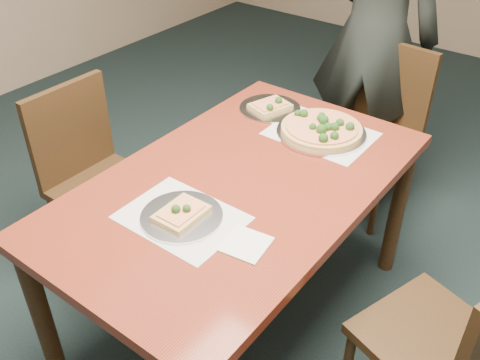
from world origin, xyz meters
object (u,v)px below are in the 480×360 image
Objects in this scene: chair_far at (379,121)px; slice_plate_near at (182,215)px; dining_table at (240,200)px; chair_left at (92,171)px; chair_right at (457,344)px; pizza_pan at (322,129)px; slice_plate_far at (270,107)px; diner at (374,35)px.

slice_plate_near is (-0.08, -1.44, 0.25)m from chair_far.
chair_far is at bearing 87.10° from dining_table.
chair_right is at bearing -87.51° from chair_left.
dining_table is 1.65× the size of chair_left.
chair_far is 2.40× the size of pizza_pan.
slice_plate_far is (-1.11, 0.56, 0.25)m from chair_right.
chair_right is at bearing 116.96° from diner.
diner is at bearing 94.37° from dining_table.
diner reaches higher than chair_right.
slice_plate_far is at bearing 104.01° from slice_plate_near.
chair_far is 3.25× the size of slice_plate_far.
diner reaches higher than chair_far.
slice_plate_near is (-0.09, -0.77, -0.01)m from pizza_pan.
diner is (0.69, 1.38, 0.39)m from chair_left.
chair_left is at bearing 164.85° from slice_plate_near.
pizza_pan is at bearing -104.28° from chair_right.
chair_far is 1.00× the size of chair_right.
chair_far is 1.46m from slice_plate_near.
dining_table is 5.36× the size of slice_plate_far.
slice_plate_near is at bearing -75.99° from slice_plate_far.
dining_table is at bearing 85.65° from slice_plate_near.
chair_far is 0.50× the size of diner.
chair_far and chair_left have the same top height.
chair_far reaches higher than slice_plate_far.
chair_far is 3.25× the size of slice_plate_near.
chair_right is 0.99m from pizza_pan.
chair_left is at bearing 54.00° from diner.
slice_plate_far is at bearing -110.22° from chair_far.
chair_far is 0.72m from slice_plate_far.
dining_table is 3.96× the size of pizza_pan.
chair_right reaches higher than slice_plate_near.
chair_far is 1.00× the size of chair_left.
diner is (-0.16, 0.14, 0.39)m from chair_far.
dining_table is at bearing -88.16° from chair_far.
pizza_pan reaches higher than dining_table.
chair_left is (-0.78, -0.09, -0.14)m from dining_table.
slice_plate_near is at bearing -94.35° from dining_table.
pizza_pan is at bearing 92.28° from diner.
chair_right reaches higher than dining_table.
chair_far is at bearing -127.17° from chair_right.
slice_plate_near is 1.00× the size of slice_plate_far.
chair_left reaches higher than slice_plate_near.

